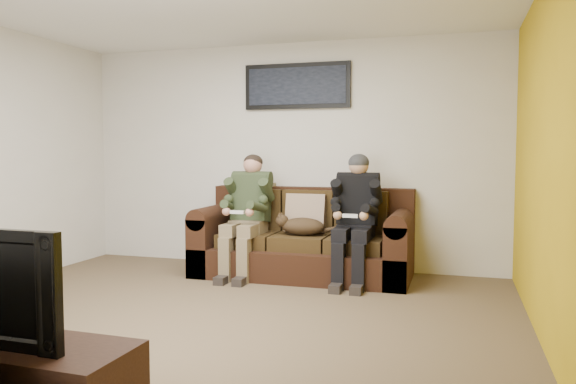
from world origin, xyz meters
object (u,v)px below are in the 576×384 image
(person_left, at_px, (248,207))
(framed_poster, at_px, (297,86))
(cat, at_px, (301,226))
(person_right, at_px, (356,210))
(sofa, at_px, (305,242))

(person_left, bearing_deg, framed_poster, 55.71)
(person_left, relative_size, cat, 2.00)
(person_right, height_order, cat, person_right)
(sofa, relative_size, cat, 3.49)
(sofa, distance_m, cat, 0.28)
(person_left, distance_m, cat, 0.63)
(sofa, relative_size, person_left, 1.75)
(cat, height_order, framed_poster, framed_poster)
(sofa, distance_m, person_left, 0.74)
(cat, relative_size, framed_poster, 0.53)
(person_right, distance_m, cat, 0.61)
(sofa, height_order, person_left, person_left)
(sofa, relative_size, framed_poster, 1.84)
(person_left, bearing_deg, sofa, 18.03)
(person_right, bearing_deg, sofa, 162.01)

